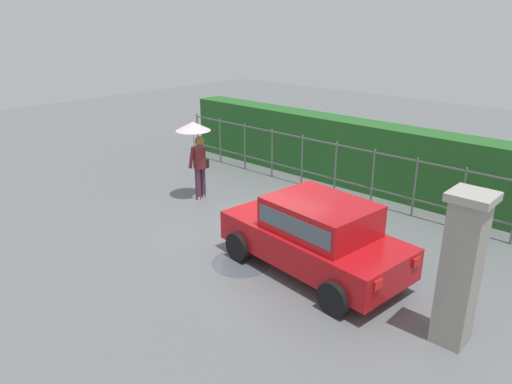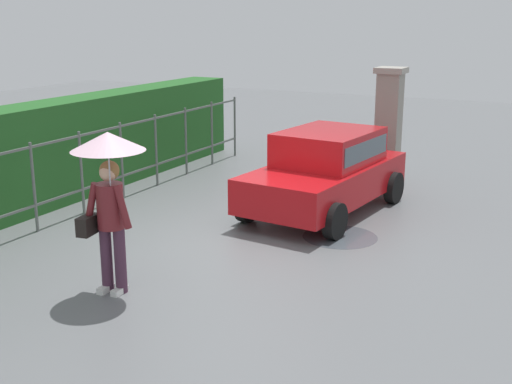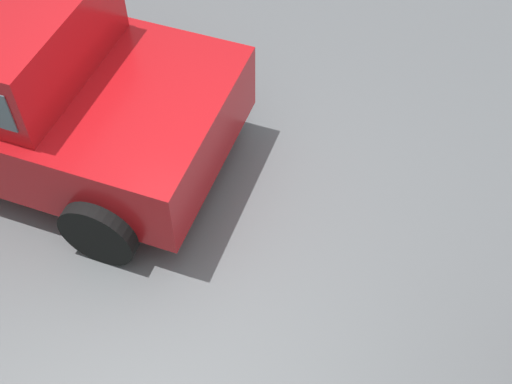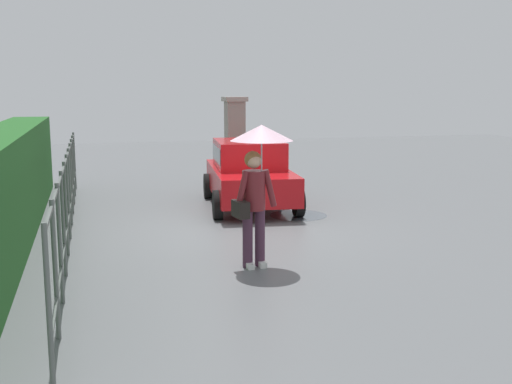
% 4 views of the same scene
% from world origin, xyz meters
% --- Properties ---
extents(ground_plane, '(40.00, 40.00, 0.00)m').
position_xyz_m(ground_plane, '(0.00, 0.00, 0.00)').
color(ground_plane, slate).
extents(car, '(3.88, 2.19, 1.48)m').
position_xyz_m(car, '(2.09, -0.78, 0.80)').
color(car, '#B71116').
rests_on(car, ground).
extents(pedestrian, '(0.91, 0.91, 2.11)m').
position_xyz_m(pedestrian, '(-2.59, 0.32, 1.54)').
color(pedestrian, '#47283D').
rests_on(pedestrian, ground).
extents(gate_pillar, '(0.60, 0.60, 2.42)m').
position_xyz_m(gate_pillar, '(4.88, -1.12, 1.24)').
color(gate_pillar, gray).
rests_on(gate_pillar, ground).
extents(fence_section, '(11.49, 0.05, 1.50)m').
position_xyz_m(fence_section, '(-0.01, 3.05, 0.82)').
color(fence_section, '#59605B').
rests_on(fence_section, ground).
extents(hedge_row, '(12.44, 0.90, 1.90)m').
position_xyz_m(hedge_row, '(-0.01, 4.11, 0.95)').
color(hedge_row, '#235B23').
rests_on(hedge_row, ground).
extents(puddle_near, '(1.21, 1.21, 0.00)m').
position_xyz_m(puddle_near, '(0.83, -1.52, 0.00)').
color(puddle_near, '#4C545B').
rests_on(puddle_near, ground).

